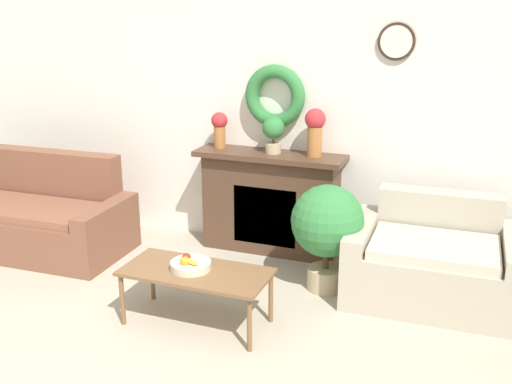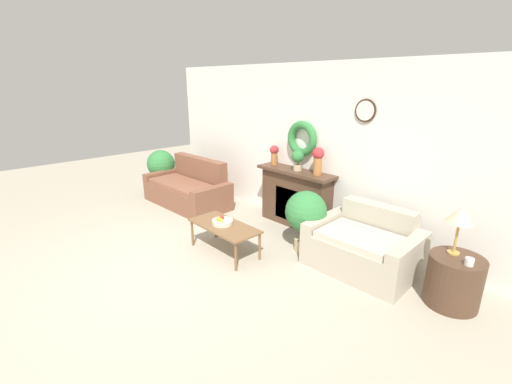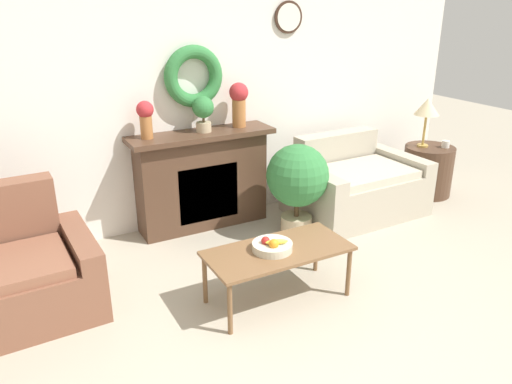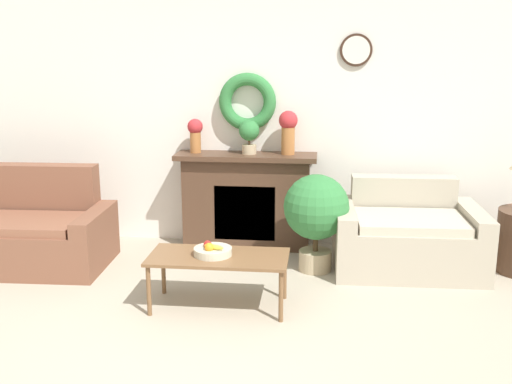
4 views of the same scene
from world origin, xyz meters
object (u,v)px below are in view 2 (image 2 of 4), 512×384
at_px(table_lamp, 461,216).
at_px(vase_on_mantel_left, 274,153).
at_px(side_table_by_loveseat, 454,281).
at_px(potted_plant_floor_by_loveseat, 306,214).
at_px(loveseat_right, 364,247).
at_px(potted_plant_on_mantel, 298,158).
at_px(couch_left, 188,189).
at_px(coffee_table, 224,228).
at_px(fireplace, 295,197).
at_px(fruit_bowl, 222,222).
at_px(vase_on_mantel_right, 318,159).
at_px(potted_plant_floor_by_couch, 161,165).
at_px(mug, 469,262).

bearing_deg(table_lamp, vase_on_mantel_left, 172.91).
xyz_separation_m(side_table_by_loveseat, table_lamp, (-0.07, 0.06, 0.74)).
relative_size(side_table_by_loveseat, potted_plant_floor_by_loveseat, 0.64).
distance_m(loveseat_right, potted_plant_on_mantel, 1.84).
bearing_deg(couch_left, vase_on_mantel_left, 22.88).
bearing_deg(coffee_table, fireplace, 88.84).
height_order(fruit_bowl, vase_on_mantel_right, vase_on_mantel_right).
height_order(couch_left, fruit_bowl, couch_left).
bearing_deg(potted_plant_floor_by_loveseat, table_lamp, 7.31).
xyz_separation_m(table_lamp, potted_plant_floor_by_couch, (-5.95, -0.34, -0.43)).
bearing_deg(potted_plant_on_mantel, fireplace, 155.67).
xyz_separation_m(mug, potted_plant_floor_by_couch, (-6.15, -0.18, -0.01)).
distance_m(side_table_by_loveseat, table_lamp, 0.75).
distance_m(couch_left, loveseat_right, 3.78).
height_order(fireplace, potted_plant_floor_by_couch, fireplace).
bearing_deg(couch_left, loveseat_right, 2.72).
bearing_deg(side_table_by_loveseat, potted_plant_on_mantel, 170.84).
bearing_deg(table_lamp, vase_on_mantel_right, 169.90).
relative_size(mug, potted_plant_on_mantel, 0.26).
distance_m(potted_plant_on_mantel, potted_plant_floor_by_loveseat, 1.11).
distance_m(fireplace, potted_plant_on_mantel, 0.69).
bearing_deg(side_table_by_loveseat, loveseat_right, -179.50).
bearing_deg(vase_on_mantel_right, table_lamp, -10.10).
bearing_deg(mug, table_lamp, 141.84).
relative_size(loveseat_right, side_table_by_loveseat, 2.36).
distance_m(side_table_by_loveseat, vase_on_mantel_right, 2.50).
bearing_deg(potted_plant_on_mantel, vase_on_mantel_right, 2.92).
relative_size(fruit_bowl, table_lamp, 0.54).
distance_m(vase_on_mantel_left, potted_plant_floor_by_couch, 2.96).
xyz_separation_m(coffee_table, side_table_by_loveseat, (2.72, 1.10, -0.10)).
bearing_deg(fruit_bowl, fireplace, 87.02).
xyz_separation_m(loveseat_right, side_table_by_loveseat, (1.11, 0.01, -0.01)).
distance_m(fireplace, fruit_bowl, 1.54).
relative_size(side_table_by_loveseat, mug, 6.59).
bearing_deg(table_lamp, couch_left, -175.47).
xyz_separation_m(couch_left, mug, (5.00, 0.22, 0.31)).
height_order(fireplace, potted_plant_on_mantel, potted_plant_on_mantel).
xyz_separation_m(fireplace, potted_plant_on_mantel, (0.03, -0.01, 0.69)).
bearing_deg(vase_on_mantel_left, mug, -9.32).
bearing_deg(potted_plant_floor_by_couch, mug, 1.68).
distance_m(loveseat_right, vase_on_mantel_left, 2.33).
bearing_deg(potted_plant_floor_by_loveseat, vase_on_mantel_right, 115.54).
bearing_deg(couch_left, coffee_table, -21.78).
xyz_separation_m(coffee_table, mug, (2.85, 1.00, 0.23)).
height_order(loveseat_right, side_table_by_loveseat, loveseat_right).
relative_size(fruit_bowl, vase_on_mantel_left, 0.88).
relative_size(fireplace, side_table_by_loveseat, 2.46).
relative_size(fireplace, potted_plant_floor_by_loveseat, 1.57).
distance_m(couch_left, vase_on_mantel_right, 2.87).
relative_size(fireplace, table_lamp, 2.55).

